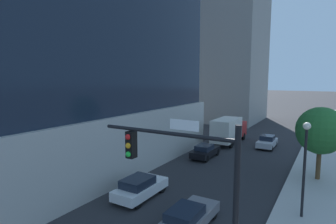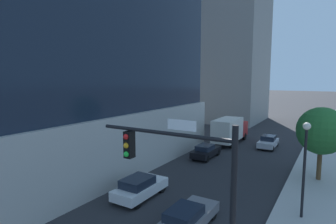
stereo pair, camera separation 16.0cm
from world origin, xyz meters
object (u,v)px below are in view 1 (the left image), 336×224
object	(u,v)px
traffic_light_pole	(187,181)
box_truck	(229,129)
car_silver	(267,142)
construction_building	(223,25)
car_black	(205,151)
street_lamp	(305,156)
car_gray	(189,216)
car_white	(140,187)
street_tree	(321,131)

from	to	relation	value
traffic_light_pole	box_truck	distance (m)	26.93
car_silver	box_truck	distance (m)	4.90
construction_building	car_black	distance (m)	33.63
street_lamp	box_truck	distance (m)	19.43
construction_building	traffic_light_pole	size ratio (longest dim) A/B	6.40
construction_building	street_lamp	distance (m)	43.08
street_lamp	car_silver	size ratio (longest dim) A/B	1.41
car_gray	car_white	size ratio (longest dim) A/B	1.01
traffic_light_pole	car_silver	distance (m)	26.48
street_tree	car_black	world-z (taller)	street_tree
construction_building	car_white	xyz separation A→B (m)	(8.18, -38.71, -18.02)
construction_building	car_black	bearing A→B (deg)	-73.23
box_truck	street_tree	bearing A→B (deg)	-40.03
car_black	traffic_light_pole	bearing A→B (deg)	-68.72
car_white	car_silver	bearing A→B (deg)	76.16
car_silver	box_truck	xyz separation A→B (m)	(-4.77, -0.26, 1.09)
traffic_light_pole	car_white	xyz separation A→B (m)	(-7.10, 6.68, -4.08)
car_gray	street_lamp	bearing A→B (deg)	39.61
car_white	car_black	xyz separation A→B (m)	(0.00, 11.56, -0.06)
car_gray	car_black	size ratio (longest dim) A/B	1.00
construction_building	car_black	xyz separation A→B (m)	(8.18, -27.15, -18.08)
construction_building	street_tree	bearing A→B (deg)	-56.61
street_tree	car_silver	xyz separation A→B (m)	(-5.84, 9.17, -3.46)
construction_building	street_lamp	bearing A→B (deg)	-63.12
traffic_light_pole	box_truck	world-z (taller)	traffic_light_pole
car_white	box_truck	xyz separation A→B (m)	(0.00, 19.11, 1.05)
car_silver	car_gray	size ratio (longest dim) A/B	0.93
car_black	box_truck	distance (m)	7.64
construction_building	car_black	size ratio (longest dim) A/B	9.96
car_white	car_gray	bearing A→B (deg)	-20.29
street_lamp	street_tree	xyz separation A→B (m)	(0.51, 7.56, 0.28)
car_white	car_black	size ratio (longest dim) A/B	0.99
street_lamp	construction_building	bearing A→B (deg)	116.88
car_gray	car_white	distance (m)	5.09
street_tree	car_black	xyz separation A→B (m)	(-10.61, 1.36, -3.48)
street_tree	car_white	xyz separation A→B (m)	(-10.61, -10.20, -3.42)
street_lamp	box_truck	world-z (taller)	street_lamp
traffic_light_pole	car_gray	xyz separation A→B (m)	(-2.33, 4.92, -4.16)
street_tree	car_white	distance (m)	15.11
car_black	car_gray	bearing A→B (deg)	-70.29
street_lamp	box_truck	bearing A→B (deg)	121.51
traffic_light_pole	street_lamp	world-z (taller)	traffic_light_pole
car_silver	traffic_light_pole	bearing A→B (deg)	-84.88
construction_building	car_white	size ratio (longest dim) A/B	10.02
construction_building	traffic_light_pole	world-z (taller)	construction_building
car_silver	car_gray	xyz separation A→B (m)	(0.00, -21.13, -0.04)
street_lamp	traffic_light_pole	bearing A→B (deg)	-107.79
street_lamp	street_tree	bearing A→B (deg)	86.12
car_gray	car_black	world-z (taller)	car_black
street_lamp	car_white	world-z (taller)	street_lamp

